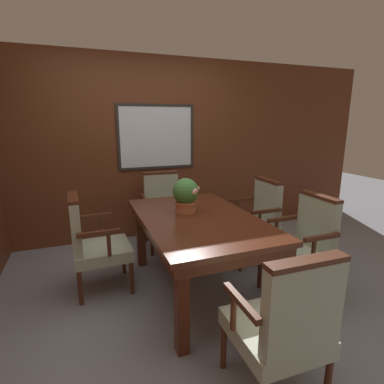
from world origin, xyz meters
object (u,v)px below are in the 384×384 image
(dining_table, at_px, (198,227))
(chair_left_far, at_px, (93,241))
(potted_plant, at_px, (186,194))
(chair_right_far, at_px, (256,218))
(chair_right_near, at_px, (303,244))
(chair_head_far, at_px, (163,208))
(chair_head_near, at_px, (284,323))

(dining_table, distance_m, chair_left_far, 1.00)
(dining_table, xyz_separation_m, potted_plant, (-0.06, 0.17, 0.27))
(chair_right_far, bearing_deg, chair_right_near, 1.18)
(chair_right_far, bearing_deg, dining_table, -65.38)
(chair_left_far, bearing_deg, chair_head_far, -49.29)
(chair_left_far, distance_m, chair_head_near, 1.87)
(chair_right_near, bearing_deg, chair_head_near, -45.15)
(dining_table, relative_size, potted_plant, 4.92)
(chair_right_far, bearing_deg, chair_head_far, -131.30)
(chair_head_far, height_order, potted_plant, potted_plant)
(potted_plant, bearing_deg, chair_head_near, -86.92)
(chair_right_near, relative_size, chair_head_near, 1.00)
(chair_left_far, bearing_deg, chair_head_near, -151.34)
(chair_right_far, bearing_deg, chair_left_far, -88.12)
(dining_table, xyz_separation_m, chair_right_near, (0.90, -0.39, -0.15))
(chair_right_far, height_order, chair_head_near, same)
(chair_right_far, distance_m, potted_plant, 1.06)
(chair_right_near, bearing_deg, chair_head_far, -150.24)
(chair_right_near, bearing_deg, chair_right_far, -179.28)
(chair_left_far, relative_size, potted_plant, 2.88)
(chair_head_far, bearing_deg, potted_plant, -89.48)
(dining_table, bearing_deg, chair_right_far, 23.75)
(chair_right_near, bearing_deg, chair_left_far, -112.10)
(dining_table, relative_size, chair_head_near, 1.71)
(potted_plant, bearing_deg, chair_left_far, 167.82)
(chair_left_far, relative_size, chair_head_near, 1.00)
(potted_plant, bearing_deg, chair_right_far, 13.02)
(chair_right_far, xyz_separation_m, chair_head_far, (-0.89, 0.81, 0.00))
(dining_table, bearing_deg, chair_head_near, -89.08)
(chair_right_far, xyz_separation_m, chair_head_near, (-0.87, -1.65, 0.00))
(chair_left_far, height_order, chair_head_near, same)
(chair_head_far, bearing_deg, dining_table, -86.34)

